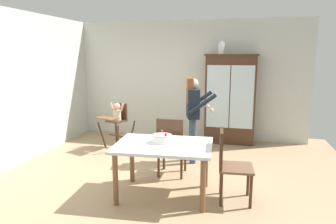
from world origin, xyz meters
TOP-DOWN VIEW (x-y plane):
  - ground_plane at (0.00, 0.00)m, footprint 6.24×6.24m
  - wall_back at (0.00, 2.63)m, footprint 5.32×0.06m
  - wall_left at (-2.63, 0.00)m, footprint 0.06×5.32m
  - china_cabinet at (0.96, 2.37)m, footprint 1.12×0.48m
  - ceramic_vase at (0.74, 2.37)m, footprint 0.13×0.13m
  - high_chair_with_toddler at (-1.31, 1.43)m, footprint 0.72×0.80m
  - adult_person at (0.38, 0.94)m, footprint 0.60×0.59m
  - dining_table at (0.20, -0.51)m, footprint 1.36×1.02m
  - birthday_cake at (0.16, -0.44)m, footprint 0.28×0.28m
  - dining_chair_far_side at (0.15, 0.17)m, footprint 0.45×0.45m
  - dining_chair_right_end at (1.07, -0.45)m, footprint 0.47×0.47m

SIDE VIEW (x-z plane):
  - ground_plane at x=0.00m, z-range 0.00..0.00m
  - dining_chair_far_side at x=0.15m, z-range 0.08..1.04m
  - dining_chair_right_end at x=1.07m, z-range 0.08..1.04m
  - dining_table at x=0.20m, z-range 0.27..1.01m
  - high_chair_with_toddler at x=-1.31m, z-range 0.18..1.13m
  - birthday_cake at x=0.16m, z-range 0.70..0.89m
  - adult_person at x=0.38m, z-range 0.20..1.73m
  - china_cabinet at x=0.96m, z-range 0.01..1.95m
  - wall_back at x=0.00m, z-range 0.00..2.70m
  - wall_left at x=-2.63m, z-range 0.00..2.70m
  - ceramic_vase at x=0.74m, z-range 1.93..2.20m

